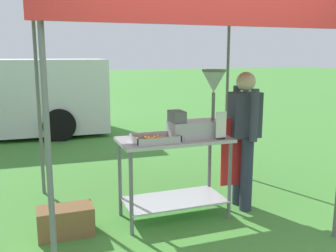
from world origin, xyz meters
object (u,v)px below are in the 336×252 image
at_px(donut_fryer, 200,112).
at_px(vendor, 244,133).
at_px(stall_canopy, 171,14).
at_px(donut_tray, 154,139).
at_px(supply_crate, 66,221).
at_px(donut_cart, 174,162).
at_px(menu_sign, 221,127).

relative_size(donut_fryer, vendor, 0.45).
height_order(stall_canopy, donut_tray, stall_canopy).
relative_size(donut_tray, vendor, 0.29).
height_order(stall_canopy, supply_crate, stall_canopy).
relative_size(vendor, supply_crate, 2.92).
height_order(donut_tray, donut_fryer, donut_fryer).
bearing_deg(supply_crate, stall_canopy, 6.21).
distance_m(stall_canopy, donut_cart, 1.58).
relative_size(stall_canopy, donut_tray, 6.12).
xyz_separation_m(stall_canopy, supply_crate, (-1.18, -0.13, -2.07)).
relative_size(stall_canopy, donut_cart, 2.39).
bearing_deg(vendor, donut_fryer, -178.05).
relative_size(donut_tray, donut_fryer, 0.65).
height_order(donut_fryer, supply_crate, donut_fryer).
bearing_deg(donut_cart, stall_canopy, 90.00).
xyz_separation_m(stall_canopy, donut_fryer, (0.29, -0.12, -1.04)).
bearing_deg(supply_crate, menu_sign, -6.42).
distance_m(donut_fryer, vendor, 0.64).
xyz_separation_m(donut_cart, supply_crate, (-1.18, -0.03, -0.49)).
bearing_deg(supply_crate, donut_fryer, 0.37).
bearing_deg(stall_canopy, donut_fryer, -22.61).
bearing_deg(supply_crate, donut_tray, -2.51).
distance_m(stall_canopy, supply_crate, 2.39).
relative_size(donut_fryer, menu_sign, 2.47).
distance_m(donut_fryer, supply_crate, 1.80).
bearing_deg(stall_canopy, menu_sign, -34.81).
xyz_separation_m(donut_fryer, menu_sign, (0.16, -0.19, -0.14)).
bearing_deg(donut_fryer, vendor, 1.95).
xyz_separation_m(stall_canopy, menu_sign, (0.45, -0.31, -1.18)).
bearing_deg(stall_canopy, donut_tray, -145.82).
bearing_deg(supply_crate, vendor, 0.82).
height_order(stall_canopy, donut_fryer, stall_canopy).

